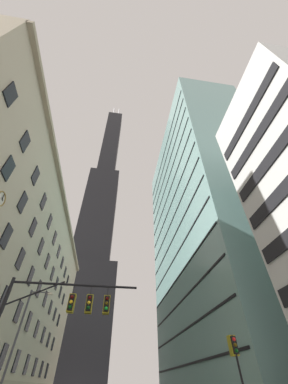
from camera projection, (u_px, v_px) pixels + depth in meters
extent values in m
cube|color=tan|center=(66.00, 209.00, 42.88)|extent=(0.70, 59.78, 0.60)
cube|color=black|center=(3.00, 356.00, 22.62)|extent=(0.14, 1.40, 2.20)
cube|color=black|center=(16.00, 361.00, 26.29)|extent=(0.14, 1.40, 2.20)
cube|color=black|center=(27.00, 364.00, 29.96)|extent=(0.14, 1.40, 2.20)
cube|color=black|center=(35.00, 367.00, 33.63)|extent=(0.14, 1.40, 2.20)
cube|color=black|center=(41.00, 369.00, 37.30)|extent=(0.14, 1.40, 2.20)
cube|color=black|center=(47.00, 371.00, 40.97)|extent=(0.14, 1.40, 2.20)
cube|color=black|center=(4.00, 299.00, 21.77)|extent=(0.14, 1.40, 2.20)
cube|color=black|center=(18.00, 312.00, 25.44)|extent=(0.14, 1.40, 2.20)
cube|color=black|center=(29.00, 321.00, 29.11)|extent=(0.14, 1.40, 2.20)
cube|color=black|center=(37.00, 329.00, 32.78)|extent=(0.14, 1.40, 2.20)
cube|color=black|center=(43.00, 335.00, 36.45)|extent=(0.14, 1.40, 2.20)
cube|color=black|center=(48.00, 340.00, 40.12)|extent=(0.14, 1.40, 2.20)
cube|color=black|center=(53.00, 344.00, 43.79)|extent=(0.14, 1.40, 2.20)
cube|color=black|center=(6.00, 236.00, 20.91)|extent=(0.14, 1.40, 2.20)
cube|color=black|center=(20.00, 259.00, 24.58)|extent=(0.14, 1.40, 2.20)
cube|color=black|center=(31.00, 276.00, 28.25)|extent=(0.14, 1.40, 2.20)
cube|color=black|center=(39.00, 289.00, 31.92)|extent=(0.14, 1.40, 2.20)
cube|color=black|center=(45.00, 299.00, 35.59)|extent=(0.14, 1.40, 2.20)
cube|color=black|center=(50.00, 307.00, 39.26)|extent=(0.14, 1.40, 2.20)
cube|color=black|center=(55.00, 314.00, 42.93)|extent=(0.14, 1.40, 2.20)
cube|color=black|center=(58.00, 320.00, 46.60)|extent=(0.14, 1.40, 2.20)
cube|color=black|center=(8.00, 168.00, 20.06)|extent=(0.14, 1.40, 2.20)
cube|color=black|center=(23.00, 202.00, 23.73)|extent=(0.14, 1.40, 2.20)
cube|color=black|center=(33.00, 227.00, 27.40)|extent=(0.14, 1.40, 2.20)
cube|color=black|center=(41.00, 246.00, 31.07)|extent=(0.14, 1.40, 2.20)
cube|color=black|center=(47.00, 261.00, 34.74)|extent=(0.14, 1.40, 2.20)
cube|color=black|center=(52.00, 273.00, 38.41)|extent=(0.14, 1.40, 2.20)
cube|color=black|center=(57.00, 284.00, 42.08)|extent=(0.14, 1.40, 2.20)
cube|color=black|center=(60.00, 292.00, 45.75)|extent=(0.14, 1.40, 2.20)
cube|color=black|center=(63.00, 299.00, 49.42)|extent=(0.14, 1.40, 2.20)
cube|color=black|center=(11.00, 94.00, 19.21)|extent=(0.14, 1.40, 2.20)
cube|color=black|center=(25.00, 141.00, 22.88)|extent=(0.14, 1.40, 2.20)
cube|color=black|center=(35.00, 176.00, 26.55)|extent=(0.14, 1.40, 2.20)
cube|color=black|center=(43.00, 201.00, 30.22)|extent=(0.14, 1.40, 2.20)
cube|color=black|center=(50.00, 222.00, 33.89)|extent=(0.14, 1.40, 2.20)
cube|color=black|center=(55.00, 238.00, 37.56)|extent=(0.14, 1.40, 2.20)
cube|color=black|center=(59.00, 251.00, 41.23)|extent=(0.14, 1.40, 2.20)
cube|color=black|center=(62.00, 263.00, 44.90)|extent=(0.14, 1.40, 2.20)
cube|color=black|center=(65.00, 272.00, 48.57)|extent=(0.14, 1.40, 2.20)
cube|color=black|center=(68.00, 280.00, 52.24)|extent=(0.14, 1.40, 2.20)
torus|color=olive|center=(1.00, 199.00, 19.27)|extent=(0.13, 1.41, 1.41)
cylinder|color=silver|center=(1.00, 199.00, 19.26)|extent=(0.05, 1.22, 1.22)
cube|color=black|center=(3.00, 199.00, 19.42)|extent=(0.03, 0.37, 0.19)
cube|color=black|center=(3.00, 197.00, 19.48)|extent=(0.03, 0.19, 0.54)
cube|color=black|center=(80.00, 323.00, 94.39)|extent=(27.30, 27.30, 45.44)
cube|color=black|center=(98.00, 217.00, 131.78)|extent=(19.11, 19.11, 66.09)
cube|color=black|center=(111.00, 144.00, 181.63)|extent=(12.29, 12.29, 82.62)
cylinder|color=silver|center=(114.00, 113.00, 215.68)|extent=(1.20, 1.20, 19.75)
cylinder|color=silver|center=(119.00, 114.00, 216.22)|extent=(1.20, 1.20, 19.75)
cube|color=black|center=(288.00, 185.00, 15.13)|extent=(0.16, 9.71, 1.10)
cube|color=black|center=(271.00, 158.00, 17.14)|extent=(0.16, 9.71, 1.10)
cube|color=black|center=(258.00, 136.00, 19.15)|extent=(0.16, 9.71, 1.10)
cube|color=black|center=(247.00, 119.00, 21.16)|extent=(0.16, 9.71, 1.10)
cube|color=gray|center=(202.00, 221.00, 48.74)|extent=(14.39, 37.82, 58.65)
cube|color=black|center=(185.00, 365.00, 30.97)|extent=(0.12, 36.82, 0.24)
cube|color=black|center=(181.00, 332.00, 33.66)|extent=(0.12, 36.82, 0.24)
cube|color=black|center=(179.00, 304.00, 36.34)|extent=(0.12, 36.82, 0.24)
cube|color=black|center=(176.00, 280.00, 39.02)|extent=(0.12, 36.82, 0.24)
cube|color=black|center=(174.00, 259.00, 41.70)|extent=(0.12, 36.82, 0.24)
cube|color=black|center=(172.00, 240.00, 44.38)|extent=(0.12, 36.82, 0.24)
cube|color=black|center=(171.00, 224.00, 47.07)|extent=(0.12, 36.82, 0.24)
cube|color=black|center=(169.00, 209.00, 49.75)|extent=(0.12, 36.82, 0.24)
cube|color=black|center=(168.00, 196.00, 52.43)|extent=(0.12, 36.82, 0.24)
cube|color=black|center=(167.00, 184.00, 55.11)|extent=(0.12, 36.82, 0.24)
cube|color=black|center=(166.00, 173.00, 57.79)|extent=(0.12, 36.82, 0.24)
cube|color=black|center=(165.00, 163.00, 60.48)|extent=(0.12, 36.82, 0.24)
cube|color=black|center=(164.00, 154.00, 63.16)|extent=(0.12, 36.82, 0.24)
cylinder|color=black|center=(76.00, 285.00, 14.03)|extent=(7.81, 0.14, 0.14)
cylinder|color=black|center=(35.00, 293.00, 13.37)|extent=(3.21, 0.10, 1.62)
cylinder|color=black|center=(74.00, 290.00, 13.82)|extent=(0.04, 0.04, 0.60)
cube|color=black|center=(71.00, 303.00, 13.31)|extent=(0.30, 0.30, 0.90)
cube|color=olive|center=(72.00, 303.00, 13.44)|extent=(0.40, 0.40, 1.04)
sphere|color=#450808|center=(72.00, 297.00, 13.38)|extent=(0.20, 0.20, 0.20)
sphere|color=yellow|center=(71.00, 302.00, 13.20)|extent=(0.20, 0.20, 0.20)
sphere|color=#083D10|center=(70.00, 307.00, 13.01)|extent=(0.20, 0.20, 0.20)
cylinder|color=black|center=(91.00, 291.00, 13.93)|extent=(0.04, 0.04, 0.60)
cube|color=black|center=(89.00, 303.00, 13.43)|extent=(0.30, 0.30, 0.90)
cube|color=olive|center=(89.00, 304.00, 13.55)|extent=(0.40, 0.40, 1.04)
sphere|color=#450808|center=(90.00, 298.00, 13.50)|extent=(0.20, 0.20, 0.20)
sphere|color=yellow|center=(89.00, 303.00, 13.31)|extent=(0.20, 0.20, 0.20)
sphere|color=#083D10|center=(88.00, 308.00, 13.12)|extent=(0.20, 0.20, 0.20)
cylinder|color=black|center=(108.00, 291.00, 14.05)|extent=(0.04, 0.04, 0.60)
cube|color=black|center=(107.00, 304.00, 13.55)|extent=(0.30, 0.30, 0.90)
cube|color=olive|center=(107.00, 305.00, 13.67)|extent=(0.40, 0.40, 1.04)
sphere|color=#450808|center=(107.00, 298.00, 13.62)|extent=(0.20, 0.20, 0.20)
sphere|color=#4B3A08|center=(107.00, 303.00, 13.43)|extent=(0.20, 0.20, 0.20)
sphere|color=green|center=(106.00, 308.00, 13.24)|extent=(0.20, 0.20, 0.20)
cylinder|color=black|center=(241.00, 376.00, 12.17)|extent=(0.12, 0.12, 3.81)
cube|color=black|center=(234.00, 345.00, 13.11)|extent=(0.30, 0.30, 0.90)
cube|color=olive|center=(233.00, 346.00, 13.24)|extent=(0.40, 0.40, 1.04)
sphere|color=red|center=(234.00, 339.00, 13.18)|extent=(0.20, 0.20, 0.20)
sphere|color=#4B3A08|center=(235.00, 345.00, 13.00)|extent=(0.20, 0.20, 0.20)
sphere|color=#083D10|center=(237.00, 351.00, 12.81)|extent=(0.20, 0.20, 0.20)
cylinder|color=#47474C|center=(14.00, 343.00, 17.72)|extent=(0.18, 0.18, 8.25)
cylinder|color=#47474C|center=(41.00, 292.00, 20.48)|extent=(1.74, 0.10, 0.10)
ellipsoid|color=#EFE5C6|center=(50.00, 294.00, 20.50)|extent=(0.56, 0.32, 0.24)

